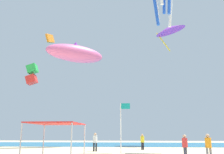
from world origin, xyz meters
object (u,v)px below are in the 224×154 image
at_px(person_central, 208,144).
at_px(person_near_tent, 185,144).
at_px(banner_flag, 122,126).
at_px(kite_inflatable_pink, 75,53).
at_px(kite_box_green, 32,74).
at_px(person_leftmost, 142,140).
at_px(canopy_tent, 57,125).
at_px(kite_delta_purple, 170,29).
at_px(person_far_shore, 95,140).
at_px(kite_parafoil_orange, 50,39).

bearing_deg(person_central, person_near_tent, 111.54).
xyz_separation_m(person_near_tent, banner_flag, (-4.20, -2.78, 1.17)).
bearing_deg(kite_inflatable_pink, kite_box_green, 138.11).
xyz_separation_m(person_near_tent, person_leftmost, (-2.68, 9.94, 0.05)).
xyz_separation_m(kite_box_green, kite_inflatable_pink, (6.75, -0.97, 2.75)).
relative_size(canopy_tent, person_leftmost, 1.98).
bearing_deg(canopy_tent, kite_delta_purple, 66.88).
bearing_deg(person_far_shore, kite_box_green, 173.31).
xyz_separation_m(canopy_tent, person_near_tent, (7.96, 3.84, -1.20)).
relative_size(person_far_shore, banner_flag, 0.51).
bearing_deg(person_leftmost, kite_parafoil_orange, -98.62).
distance_m(person_far_shore, kite_delta_purple, 24.91).
xyz_separation_m(person_leftmost, person_central, (3.98, -10.96, -0.02)).
relative_size(person_near_tent, person_far_shore, 0.90).
height_order(person_central, kite_delta_purple, kite_delta_purple).
xyz_separation_m(person_leftmost, kite_inflatable_pink, (-9.25, 5.52, 12.17)).
distance_m(canopy_tent, kite_inflatable_pink, 22.58).
height_order(banner_flag, kite_parafoil_orange, kite_parafoil_orange).
height_order(canopy_tent, person_far_shore, canopy_tent).
bearing_deg(kite_box_green, person_leftmost, -115.73).
xyz_separation_m(person_near_tent, kite_parafoil_orange, (-19.04, 24.03, 18.27)).
xyz_separation_m(banner_flag, kite_box_green, (-14.48, 19.22, 8.30)).
bearing_deg(kite_box_green, banner_flag, -146.64).
bearing_deg(kite_box_green, person_central, -134.77).
relative_size(person_central, kite_delta_purple, 0.25).
bearing_deg(person_leftmost, person_far_shore, -24.44).
relative_size(person_central, kite_inflatable_pink, 0.18).
height_order(person_far_shore, kite_delta_purple, kite_delta_purple).
relative_size(kite_box_green, kite_parafoil_orange, 0.62).
bearing_deg(kite_parafoil_orange, kite_inflatable_pink, 33.22).
relative_size(person_far_shore, kite_box_green, 0.56).
distance_m(canopy_tent, banner_flag, 3.91).
relative_size(kite_inflatable_pink, kite_delta_purple, 1.34).
distance_m(kite_parafoil_orange, kite_inflatable_pink, 12.67).
relative_size(canopy_tent, person_central, 2.03).
bearing_deg(person_far_shore, kite_parafoil_orange, 157.82).
bearing_deg(kite_parafoil_orange, kite_delta_purple, 75.60).
distance_m(person_near_tent, kite_inflatable_pink, 23.04).
relative_size(canopy_tent, person_far_shore, 1.87).
height_order(person_leftmost, banner_flag, banner_flag).
bearing_deg(person_leftmost, person_central, 52.07).
distance_m(canopy_tent, kite_delta_purple, 31.79).
bearing_deg(kite_parafoil_orange, person_leftmost, 42.79).
bearing_deg(kite_inflatable_pink, kite_delta_purple, -12.88).
xyz_separation_m(kite_box_green, kite_delta_purple, (21.33, 4.58, 8.46)).
relative_size(person_far_shore, kite_delta_purple, 0.27).
bearing_deg(kite_box_green, kite_delta_purple, -81.54).
distance_m(person_leftmost, person_far_shore, 5.67).
relative_size(person_central, kite_box_green, 0.52).
height_order(person_central, banner_flag, banner_flag).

